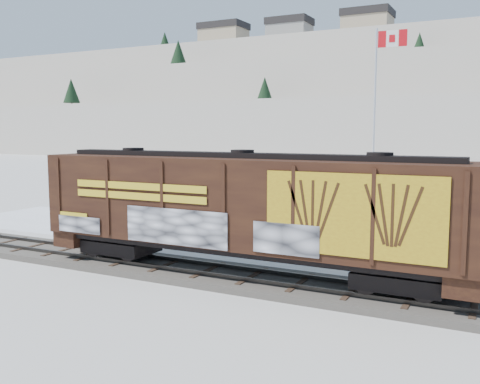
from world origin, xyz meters
The scene contains 9 objects.
ground centered at (0.00, 0.00, 0.00)m, with size 500.00×500.00×0.00m, color white.
rail_track centered at (0.00, 0.00, 0.15)m, with size 50.00×3.40×0.43m.
parking_strip centered at (0.00, 7.50, 0.01)m, with size 40.00×8.00×0.03m, color white.
hillside centered at (-0.05, 139.79, 14.37)m, with size 360.00×110.00×93.00m.
hopper_railcar centered at (3.57, -0.01, 3.02)m, with size 17.50×3.06×4.68m.
flagpole centered at (5.06, 15.73, 4.58)m, with size 2.30×0.90×12.25m.
car_silver centered at (-8.66, 5.85, 0.86)m, with size 1.96×4.87×1.66m, color silver.
car_white centered at (-0.05, 8.21, 0.73)m, with size 1.47×4.23×1.39m, color white.
car_dark centered at (3.10, 6.61, 0.68)m, with size 1.82×4.47×1.30m, color #202329.
Camera 1 is at (12.84, -18.38, 5.96)m, focal length 40.00 mm.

